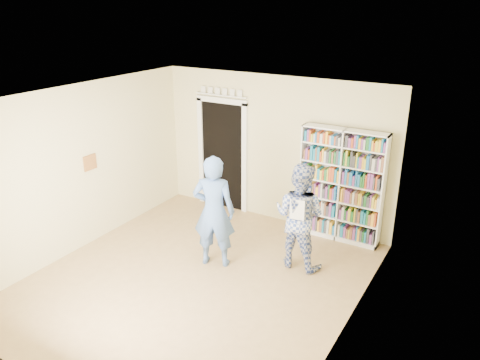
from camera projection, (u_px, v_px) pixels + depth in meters
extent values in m
plane|color=#9B784B|center=(197.00, 280.00, 6.97)|extent=(5.00, 5.00, 0.00)
plane|color=white|center=(189.00, 100.00, 6.00)|extent=(5.00, 5.00, 0.00)
plane|color=beige|center=(274.00, 150.00, 8.49)|extent=(4.50, 0.00, 4.50)
plane|color=beige|center=(80.00, 169.00, 7.55)|extent=(0.00, 5.00, 5.00)
plane|color=beige|center=(351.00, 235.00, 5.41)|extent=(0.00, 5.00, 5.00)
cube|color=white|center=(341.00, 186.00, 7.86)|extent=(1.42, 0.27, 1.96)
cube|color=white|center=(341.00, 186.00, 7.86)|extent=(0.02, 0.27, 1.96)
cube|color=black|center=(223.00, 156.00, 9.11)|extent=(0.90, 0.03, 2.10)
cube|color=white|center=(201.00, 153.00, 9.33)|extent=(0.10, 0.06, 2.20)
cube|color=white|center=(245.00, 161.00, 8.86)|extent=(0.10, 0.06, 2.20)
cube|color=white|center=(222.00, 100.00, 8.70)|extent=(1.10, 0.06, 0.10)
cube|color=white|center=(221.00, 95.00, 8.66)|extent=(1.10, 0.08, 0.02)
cube|color=brown|center=(90.00, 162.00, 7.68)|extent=(0.03, 0.25, 0.25)
imported|color=#4F72B0|center=(214.00, 212.00, 7.10)|extent=(0.76, 0.62, 1.78)
imported|color=#304592|center=(299.00, 216.00, 7.08)|extent=(0.84, 0.67, 1.68)
cube|color=white|center=(297.00, 210.00, 6.78)|extent=(0.22, 0.03, 0.31)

